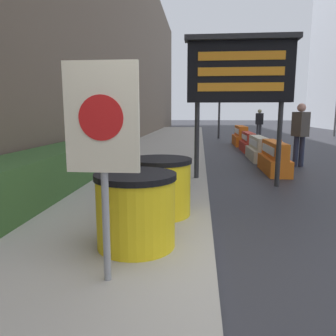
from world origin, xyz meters
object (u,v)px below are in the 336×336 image
object	(u,v)px
pedestrian_worker	(300,130)
traffic_cone_near	(281,144)
jersey_barrier_cream	(258,150)
jersey_barrier_orange_far	(241,137)
message_board	(240,72)
warning_sign	(102,135)
barrel_drum_middle	(161,186)
traffic_light_near_curb	(220,84)
jersey_barrier_red_striped	(248,143)
barrel_drum_foreground	(136,210)
jersey_barrier_orange_near	(274,159)
pedestrian_passerby	(259,121)

from	to	relation	value
pedestrian_worker	traffic_cone_near	bearing A→B (deg)	-23.84
traffic_cone_near	jersey_barrier_cream	bearing A→B (deg)	-117.33
jersey_barrier_orange_far	traffic_cone_near	xyz separation A→B (m)	(1.32, -2.19, -0.11)
message_board	warning_sign	bearing A→B (deg)	-109.20
barrel_drum_middle	jersey_barrier_cream	distance (m)	6.97
traffic_cone_near	traffic_light_near_curb	distance (m)	6.99
barrel_drum_middle	jersey_barrier_red_striped	bearing A→B (deg)	74.61
barrel_drum_middle	traffic_cone_near	xyz separation A→B (m)	(3.76, 9.07, -0.26)
barrel_drum_foreground	traffic_light_near_curb	distance (m)	16.50
jersey_barrier_red_striped	traffic_light_near_curb	xyz separation A→B (m)	(-0.80, 6.25, 2.76)
traffic_light_near_curb	barrel_drum_middle	bearing A→B (deg)	-96.18
traffic_light_near_curb	jersey_barrier_cream	bearing A→B (deg)	-84.67
message_board	jersey_barrier_cream	xyz separation A→B (m)	(1.13, 3.93, -2.00)
jersey_barrier_orange_far	traffic_cone_near	bearing A→B (deg)	-58.95
jersey_barrier_cream	barrel_drum_foreground	bearing A→B (deg)	-108.61
jersey_barrier_orange_near	jersey_barrier_orange_far	world-z (taller)	jersey_barrier_orange_far
barrel_drum_foreground	jersey_barrier_orange_near	bearing A→B (deg)	64.28
message_board	traffic_cone_near	distance (m)	7.22
traffic_light_near_curb	jersey_barrier_orange_near	bearing A→B (deg)	-85.79
jersey_barrier_cream	jersey_barrier_orange_near	bearing A→B (deg)	-90.00
message_board	jersey_barrier_orange_near	size ratio (longest dim) A/B	1.70
jersey_barrier_cream	pedestrian_worker	distance (m)	1.70
traffic_light_near_curb	pedestrian_worker	xyz separation A→B (m)	(1.71, -9.82, -2.04)
jersey_barrier_orange_near	traffic_light_near_curb	world-z (taller)	traffic_light_near_curb
jersey_barrier_cream	jersey_barrier_orange_far	size ratio (longest dim) A/B	0.93
jersey_barrier_orange_far	traffic_light_near_curb	xyz separation A→B (m)	(-0.80, 3.85, 2.70)
warning_sign	jersey_barrier_orange_far	distance (m)	13.40
barrel_drum_middle	jersey_barrier_orange_near	world-z (taller)	barrel_drum_middle
pedestrian_worker	pedestrian_passerby	world-z (taller)	pedestrian_worker
jersey_barrier_orange_far	warning_sign	bearing A→B (deg)	-101.53
message_board	pedestrian_worker	xyz separation A→B (m)	(2.04, 2.70, -1.28)
jersey_barrier_orange_far	traffic_light_near_curb	distance (m)	4.77
message_board	jersey_barrier_red_striped	distance (m)	6.68
jersey_barrier_orange_near	traffic_cone_near	bearing A→B (deg)	74.78
barrel_drum_foreground	pedestrian_worker	xyz separation A→B (m)	(3.48, 6.38, 0.51)
warning_sign	jersey_barrier_cream	size ratio (longest dim) A/B	0.95
pedestrian_worker	jersey_barrier_orange_far	bearing A→B (deg)	-9.04
jersey_barrier_orange_far	pedestrian_passerby	world-z (taller)	pedestrian_passerby
jersey_barrier_cream	message_board	bearing A→B (deg)	-106.03
message_board	pedestrian_passerby	bearing A→B (deg)	78.21
barrel_drum_foreground	jersey_barrier_red_striped	distance (m)	10.28
jersey_barrier_red_striped	pedestrian_worker	size ratio (longest dim) A/B	0.99
jersey_barrier_cream	barrel_drum_middle	bearing A→B (deg)	-110.49
barrel_drum_foreground	pedestrian_passerby	bearing A→B (deg)	76.02
pedestrian_worker	barrel_drum_middle	bearing A→B (deg)	129.96
warning_sign	jersey_barrier_orange_near	size ratio (longest dim) A/B	1.00
jersey_barrier_orange_far	pedestrian_worker	distance (m)	6.08
traffic_cone_near	pedestrian_worker	world-z (taller)	pedestrian_worker
jersey_barrier_cream	pedestrian_passerby	distance (m)	9.08
jersey_barrier_cream	traffic_light_near_curb	bearing A→B (deg)	95.33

